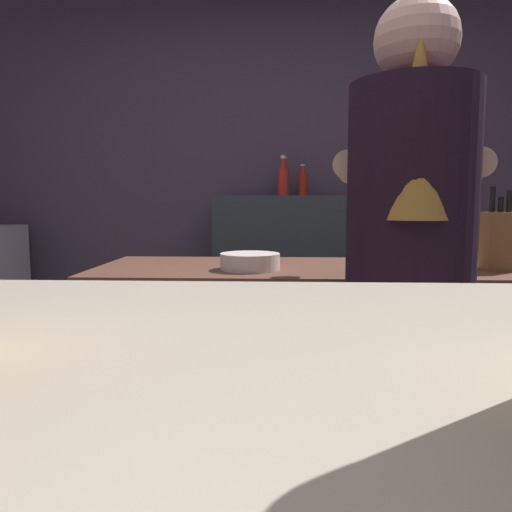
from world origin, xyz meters
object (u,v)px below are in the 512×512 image
object	(u,v)px
mixing_bowl	(250,261)
bottle_soy	(283,180)
bottle_olive_oil	(283,181)
bottle_hot_sauce	(303,184)
knife_block	(499,240)
bartender	(409,268)
chefs_knife	(459,268)

from	to	relation	value
mixing_bowl	bottle_soy	distance (m)	1.58
bottle_olive_oil	bottle_hot_sauce	size ratio (longest dim) A/B	1.19
knife_block	bottle_soy	world-z (taller)	bottle_soy
bartender	bottle_olive_oil	size ratio (longest dim) A/B	6.95
knife_block	chefs_knife	bearing A→B (deg)	162.71
bartender	bottle_hot_sauce	xyz separation A→B (m)	(-0.20, 1.88, 0.30)
mixing_bowl	bottle_hot_sauce	world-z (taller)	bottle_hot_sauce
knife_block	bottle_hot_sauce	bearing A→B (deg)	111.41
chefs_knife	bottle_olive_oil	xyz separation A→B (m)	(-0.60, 1.35, 0.36)
bartender	bottle_olive_oil	xyz separation A→B (m)	(-0.32, 1.76, 0.31)
chefs_knife	bottle_hot_sauce	bearing A→B (deg)	102.58
bartender	bottle_soy	world-z (taller)	bartender
mixing_bowl	chefs_knife	xyz separation A→B (m)	(0.73, 0.05, -0.02)
knife_block	chefs_knife	size ratio (longest dim) A/B	1.19
knife_block	bottle_hot_sauce	xyz separation A→B (m)	(-0.59, 1.51, 0.25)
bottle_soy	bottle_hot_sauce	world-z (taller)	bottle_soy
bartender	knife_block	size ratio (longest dim) A/B	5.85
bartender	mixing_bowl	xyz separation A→B (m)	(-0.45, 0.36, -0.03)
knife_block	chefs_knife	xyz separation A→B (m)	(-0.12, 0.04, -0.10)
chefs_knife	bottle_olive_oil	distance (m)	1.52
bottle_olive_oil	bottle_hot_sauce	distance (m)	0.18
mixing_bowl	bottle_hot_sauce	size ratio (longest dim) A/B	1.03
bartender	bottle_olive_oil	world-z (taller)	bartender
knife_block	chefs_knife	distance (m)	0.16
bartender	knife_block	world-z (taller)	bartender
bottle_olive_oil	knife_block	bearing A→B (deg)	-62.57
mixing_bowl	bartender	bearing A→B (deg)	-38.43
bottle_olive_oil	bottle_soy	world-z (taller)	bottle_soy
knife_block	bottle_olive_oil	size ratio (longest dim) A/B	1.19
bartender	chefs_knife	size ratio (longest dim) A/B	6.97
chefs_knife	bottle_soy	world-z (taller)	bottle_soy
chefs_knife	bottle_hot_sauce	size ratio (longest dim) A/B	1.18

